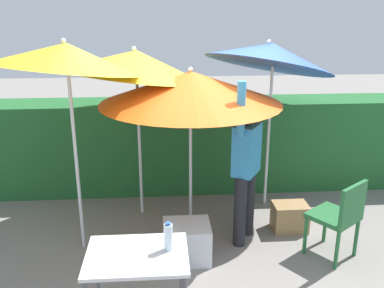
{
  "coord_description": "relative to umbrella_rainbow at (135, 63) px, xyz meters",
  "views": [
    {
      "loc": [
        -0.33,
        -4.2,
        2.58
      ],
      "look_at": [
        0.0,
        0.3,
        1.1
      ],
      "focal_mm": 39.36,
      "sensor_mm": 36.0,
      "label": 1
    }
  ],
  "objects": [
    {
      "name": "umbrella_rainbow",
      "position": [
        0.0,
        0.0,
        0.0
      ],
      "size": [
        1.74,
        1.72,
        2.25
      ],
      "color": "silver",
      "rests_on": "ground_plane"
    },
    {
      "name": "crate_cardboard",
      "position": [
        1.81,
        -0.6,
        -1.78
      ],
      "size": [
        0.41,
        0.29,
        0.33
      ],
      "primitive_type": "cube",
      "color": "#9E7A4C",
      "rests_on": "ground_plane"
    },
    {
      "name": "folding_table",
      "position": [
        0.08,
        -2.16,
        -1.29
      ],
      "size": [
        0.8,
        0.6,
        0.74
      ],
      "color": "#4C4C51",
      "rests_on": "ground_plane"
    },
    {
      "name": "person_vendor",
      "position": [
        1.21,
        -0.77,
        -1.01
      ],
      "size": [
        0.37,
        0.52,
        1.88
      ],
      "color": "black",
      "rests_on": "ground_plane"
    },
    {
      "name": "umbrella_orange",
      "position": [
        1.66,
        0.15,
        0.07
      ],
      "size": [
        1.69,
        1.64,
        2.44
      ],
      "color": "silver",
      "rests_on": "ground_plane"
    },
    {
      "name": "hedge_row",
      "position": [
        0.63,
        0.79,
        -1.29
      ],
      "size": [
        8.0,
        0.7,
        1.31
      ],
      "primitive_type": "cube",
      "color": "#23602D",
      "rests_on": "ground_plane"
    },
    {
      "name": "chair_plastic",
      "position": [
        2.13,
        -1.22,
        -1.43
      ],
      "size": [
        0.62,
        0.62,
        0.89
      ],
      "color": "#236633",
      "rests_on": "ground_plane"
    },
    {
      "name": "bottle_water",
      "position": [
        0.33,
        -2.12,
        -1.09
      ],
      "size": [
        0.07,
        0.07,
        0.24
      ],
      "color": "silver",
      "rests_on": "folding_table"
    },
    {
      "name": "umbrella_yellow",
      "position": [
        0.62,
        -0.42,
        -0.22
      ],
      "size": [
        2.05,
        2.05,
        1.95
      ],
      "color": "silver",
      "rests_on": "ground_plane"
    },
    {
      "name": "ground_plane",
      "position": [
        0.63,
        -0.84,
        -1.94
      ],
      "size": [
        24.0,
        24.0,
        0.0
      ],
      "primitive_type": "plane",
      "color": "gray"
    },
    {
      "name": "cooler_box",
      "position": [
        0.53,
        -1.13,
        -1.74
      ],
      "size": [
        0.5,
        0.43,
        0.41
      ],
      "primitive_type": "cube",
      "color": "silver",
      "rests_on": "ground_plane"
    },
    {
      "name": "umbrella_navy",
      "position": [
        -0.63,
        -0.79,
        0.17
      ],
      "size": [
        1.5,
        1.49,
        2.4
      ],
      "color": "silver",
      "rests_on": "ground_plane"
    }
  ]
}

